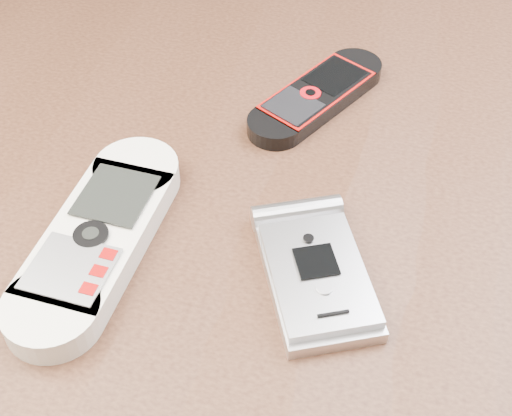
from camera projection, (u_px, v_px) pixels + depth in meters
The scene contains 4 objects.
table at pixel (250, 310), 0.55m from camera, with size 1.20×0.80×0.75m.
nokia_white at pixel (98, 237), 0.45m from camera, with size 0.06×0.18×0.02m, color white.
nokia_black_red at pixel (317, 96), 0.55m from camera, with size 0.04×0.14×0.01m, color black.
motorola_razr at pixel (317, 273), 0.43m from camera, with size 0.06×0.11×0.02m, color silver.
Camera 1 is at (0.08, -0.31, 1.10)m, focal length 50.00 mm.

